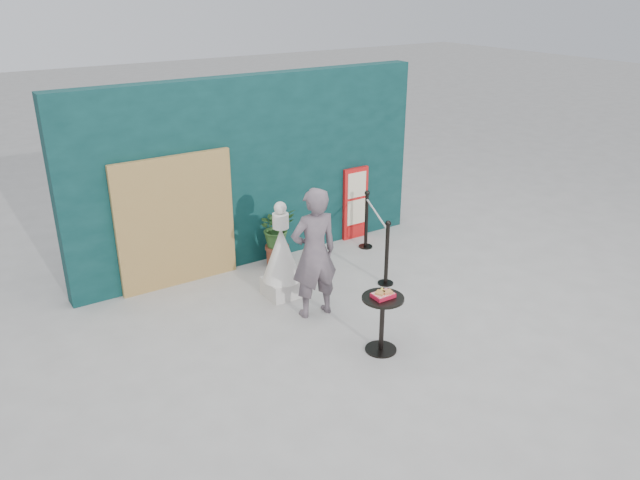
{
  "coord_description": "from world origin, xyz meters",
  "views": [
    {
      "loc": [
        -4.33,
        -5.41,
        4.32
      ],
      "look_at": [
        0.0,
        1.2,
        1.0
      ],
      "focal_mm": 35.0,
      "sensor_mm": 36.0,
      "label": 1
    }
  ],
  "objects": [
    {
      "name": "menu_board",
      "position": [
        1.9,
        2.95,
        0.65
      ],
      "size": [
        0.5,
        0.07,
        1.3
      ],
      "color": "red",
      "rests_on": "ground"
    },
    {
      "name": "bamboo_fence",
      "position": [
        -1.4,
        2.94,
        1.0
      ],
      "size": [
        1.8,
        0.08,
        2.0
      ],
      "primitive_type": "cube",
      "color": "tan",
      "rests_on": "ground"
    },
    {
      "name": "ground",
      "position": [
        0.0,
        0.0,
        0.0
      ],
      "size": [
        60.0,
        60.0,
        0.0
      ],
      "primitive_type": "plane",
      "color": "#ADAAA5",
      "rests_on": "ground"
    },
    {
      "name": "food_basket",
      "position": [
        -0.01,
        -0.22,
        0.79
      ],
      "size": [
        0.26,
        0.19,
        0.11
      ],
      "color": "red",
      "rests_on": "cafe_table"
    },
    {
      "name": "stanchion_barrier",
      "position": [
        1.5,
        1.84,
        0.49
      ],
      "size": [
        0.84,
        1.54,
        1.03
      ],
      "color": "black",
      "rests_on": "ground"
    },
    {
      "name": "statue",
      "position": [
        -0.31,
        1.74,
        0.6
      ],
      "size": [
        0.57,
        0.57,
        1.46
      ],
      "color": "silver",
      "rests_on": "ground"
    },
    {
      "name": "planter",
      "position": [
        0.15,
        2.69,
        0.57
      ],
      "size": [
        0.58,
        0.5,
        0.98
      ],
      "color": "brown",
      "rests_on": "ground"
    },
    {
      "name": "cafe_table",
      "position": [
        -0.02,
        -0.22,
        0.5
      ],
      "size": [
        0.52,
        0.52,
        0.75
      ],
      "color": "black",
      "rests_on": "ground"
    },
    {
      "name": "back_wall",
      "position": [
        0.0,
        3.15,
        1.5
      ],
      "size": [
        6.0,
        0.3,
        3.0
      ],
      "primitive_type": "cube",
      "color": "#092B2B",
      "rests_on": "ground"
    },
    {
      "name": "woman",
      "position": [
        -0.21,
        1.02,
        0.92
      ],
      "size": [
        0.71,
        0.51,
        1.84
      ],
      "primitive_type": "imported",
      "rotation": [
        0.0,
        0.0,
        3.04
      ],
      "color": "slate",
      "rests_on": "ground"
    }
  ]
}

